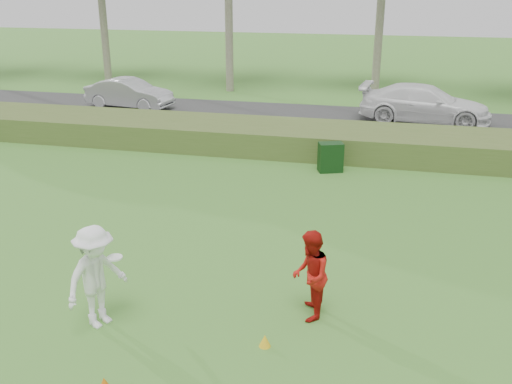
% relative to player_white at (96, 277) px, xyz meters
% --- Properties ---
extents(ground, '(120.00, 120.00, 0.00)m').
position_rel_player_white_xyz_m(ground, '(1.98, -0.00, -0.97)').
color(ground, '#377426').
rests_on(ground, ground).
extents(reed_strip, '(80.00, 3.00, 0.90)m').
position_rel_player_white_xyz_m(reed_strip, '(1.98, 12.00, -0.52)').
color(reed_strip, '#425B24').
rests_on(reed_strip, ground).
extents(park_road, '(80.00, 6.00, 0.06)m').
position_rel_player_white_xyz_m(park_road, '(1.98, 17.00, -0.94)').
color(park_road, '#2D2D2D').
rests_on(park_road, ground).
extents(player_white, '(1.17, 1.44, 1.94)m').
position_rel_player_white_xyz_m(player_white, '(0.00, 0.00, 0.00)').
color(player_white, white).
rests_on(player_white, ground).
extents(player_red, '(0.75, 0.91, 1.72)m').
position_rel_player_white_xyz_m(player_red, '(3.68, 1.12, -0.11)').
color(player_red, '#B3150F').
rests_on(player_red, ground).
extents(cone_orange, '(0.20, 0.20, 0.22)m').
position_rel_player_white_xyz_m(cone_orange, '(0.91, -1.63, -0.86)').
color(cone_orange, orange).
rests_on(cone_orange, ground).
extents(cone_yellow, '(0.21, 0.21, 0.23)m').
position_rel_player_white_xyz_m(cone_yellow, '(3.08, 0.02, -0.86)').
color(cone_yellow, yellow).
rests_on(cone_yellow, ground).
extents(utility_cabinet, '(0.89, 0.72, 0.96)m').
position_rel_player_white_xyz_m(utility_cabinet, '(3.10, 9.84, -0.49)').
color(utility_cabinet, black).
rests_on(utility_cabinet, ground).
extents(car_mid, '(4.42, 2.05, 1.40)m').
position_rel_player_white_xyz_m(car_mid, '(-7.44, 17.23, -0.21)').
color(car_mid, silver).
rests_on(car_mid, park_road).
extents(car_right, '(5.75, 2.86, 1.61)m').
position_rel_player_white_xyz_m(car_right, '(6.33, 17.46, -0.11)').
color(car_right, white).
rests_on(car_right, park_road).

